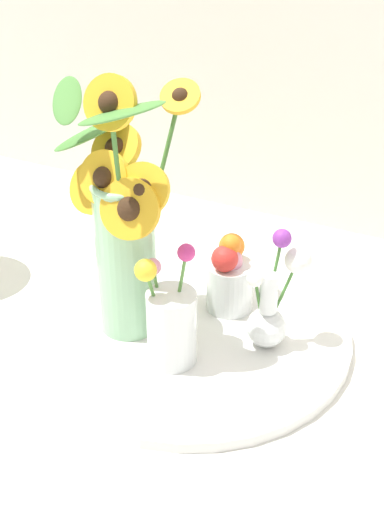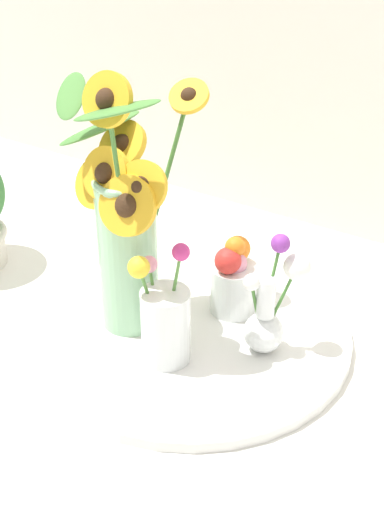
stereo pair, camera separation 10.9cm
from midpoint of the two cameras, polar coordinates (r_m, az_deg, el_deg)
name	(u,v)px [view 1 (the left image)]	position (r m, az deg, el deg)	size (l,w,h in m)	color
ground_plane	(181,349)	(1.15, -3.62, -7.53)	(6.00, 6.00, 0.00)	silver
serving_tray	(192,332)	(1.17, -2.68, -6.21)	(0.52, 0.52, 0.02)	white
mason_jar_sunflowers	(125,229)	(1.09, -8.26, 2.06)	(0.22, 0.27, 0.43)	#99CC9E
vase_small_center	(170,322)	(1.06, -4.69, -5.35)	(0.09, 0.08, 0.19)	white
vase_bulb_right	(273,305)	(1.09, 3.64, -4.00)	(0.08, 0.09, 0.19)	white
vase_small_back	(229,275)	(1.17, 0.38, -1.61)	(0.08, 0.08, 0.14)	white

